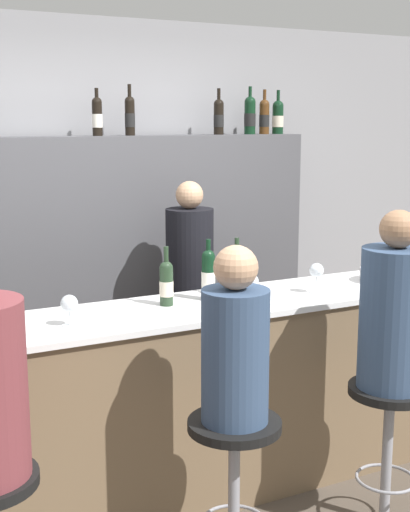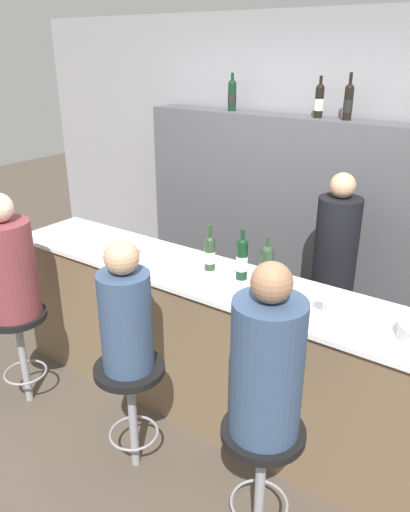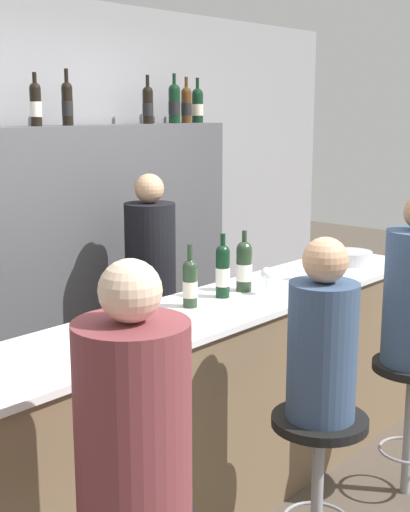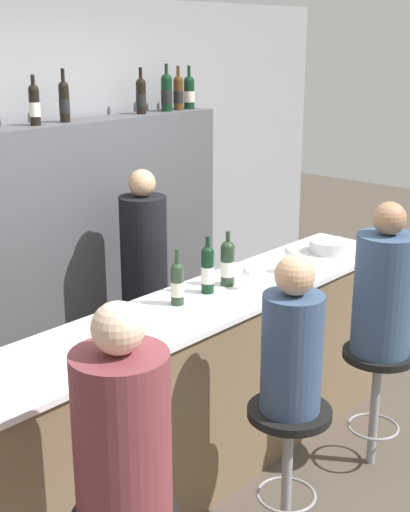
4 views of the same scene
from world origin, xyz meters
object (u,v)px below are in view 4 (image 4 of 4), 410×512
(wine_bottle_backbar_3, at_px, (141,96))
(guest_seated_middle, at_px, (292,344))
(wine_bottle_backbar_5, at_px, (178,92))
(guest_seated_right, at_px, (384,289))
(wine_bottle_counter_1, at_px, (208,269))
(bar_stool_middle, at_px, (288,436))
(wine_bottle_backbar_4, at_px, (167,92))
(bartender, at_px, (145,295))
(guest_seated_left, at_px, (122,429))
(wine_bottle_counter_2, at_px, (228,263))
(wine_glass_0, at_px, (116,323))
(wine_bottle_counter_0, at_px, (177,283))
(metal_bowl, at_px, (329,246))
(bar_stool_right, at_px, (377,375))
(wine_glass_1, at_px, (248,273))
(wine_glass_2, at_px, (291,253))
(wine_bottle_backbar_2, at_px, (64,101))
(wine_bottle_backbar_1, at_px, (34,104))
(wine_bottle_backbar_6, at_px, (189,92))

(wine_bottle_backbar_3, height_order, guest_seated_middle, wine_bottle_backbar_3)
(wine_bottle_backbar_5, bearing_deg, guest_seated_right, -104.86)
(wine_bottle_counter_1, height_order, bar_stool_middle, wine_bottle_counter_1)
(bar_stool_middle, distance_m, guest_seated_right, 0.98)
(wine_bottle_backbar_4, bearing_deg, bartender, -146.08)
(guest_seated_left, bearing_deg, wine_bottle_counter_2, 27.05)
(wine_bottle_backbar_3, height_order, guest_seated_left, wine_bottle_backbar_3)
(wine_glass_0, xyz_separation_m, bartender, (1.06, 0.93, -0.39))
(wine_bottle_counter_0, xyz_separation_m, metal_bowl, (1.32, -0.08, -0.08))
(wine_bottle_backbar_5, height_order, bar_stool_right, wine_bottle_backbar_5)
(guest_seated_right, bearing_deg, guest_seated_middle, -180.00)
(wine_glass_0, xyz_separation_m, bar_stool_right, (1.35, -0.61, -0.57))
(wine_bottle_counter_0, xyz_separation_m, wine_glass_1, (0.42, -0.13, -0.02))
(wine_glass_2, bearing_deg, bar_stool_right, -90.08)
(wine_bottle_backbar_5, relative_size, bar_stool_right, 0.45)
(wine_bottle_counter_1, bearing_deg, wine_bottle_backbar_5, 48.90)
(wine_bottle_backbar_3, xyz_separation_m, wine_glass_1, (-0.56, -1.41, -0.84))
(wine_bottle_backbar_2, distance_m, wine_glass_2, 1.71)
(wine_bottle_backbar_4, distance_m, guest_seated_left, 3.18)
(wine_glass_0, distance_m, guest_seated_middle, 0.80)
(wine_bottle_backbar_5, relative_size, wine_glass_0, 2.21)
(wine_glass_2, bearing_deg, wine_bottle_backbar_1, 116.99)
(wine_bottle_backbar_4, height_order, wine_glass_0, wine_bottle_backbar_4)
(wine_bottle_counter_2, bearing_deg, bar_stool_middle, -120.02)
(wine_bottle_backbar_4, bearing_deg, wine_bottle_backbar_6, -0.00)
(wine_glass_2, distance_m, bar_stool_right, 0.85)
(wine_bottle_backbar_1, bearing_deg, bar_stool_right, -70.44)
(wine_bottle_backbar_3, relative_size, bar_stool_middle, 0.45)
(wine_bottle_counter_2, distance_m, wine_bottle_backbar_5, 1.79)
(wine_bottle_backbar_4, xyz_separation_m, guest_seated_middle, (-1.26, -2.02, -0.94))
(wine_bottle_counter_0, relative_size, wine_bottle_backbar_3, 0.95)
(wine_bottle_counter_2, height_order, wine_bottle_backbar_1, wine_bottle_backbar_1)
(wine_bottle_counter_2, relative_size, bar_stool_middle, 0.44)
(guest_seated_right, relative_size, bartender, 0.54)
(guest_seated_middle, bearing_deg, bar_stool_right, 0.00)
(guest_seated_left, bearing_deg, wine_bottle_backbar_3, 44.91)
(bar_stool_middle, distance_m, bar_stool_right, 0.84)
(wine_bottle_backbar_2, height_order, bar_stool_right, wine_bottle_backbar_2)
(wine_bottle_backbar_3, xyz_separation_m, wine_glass_2, (-0.16, -1.41, -0.82))
(bartender, bearing_deg, bar_stool_middle, -109.46)
(metal_bowl, bearing_deg, wine_bottle_backbar_3, 103.81)
(wine_bottle_backbar_6, relative_size, wine_glass_0, 2.19)
(guest_seated_left, distance_m, guest_seated_middle, 1.02)
(wine_bottle_backbar_1, xyz_separation_m, wine_bottle_backbar_5, (1.26, 0.00, -0.00))
(wine_bottle_backbar_3, bearing_deg, bartender, -133.91)
(guest_seated_middle, bearing_deg, wine_bottle_backbar_4, 58.10)
(wine_bottle_backbar_3, distance_m, bar_stool_right, 2.47)
(bar_stool_middle, bearing_deg, wine_bottle_backbar_5, 55.71)
(wine_bottle_backbar_3, xyz_separation_m, bar_stool_right, (-0.16, -2.02, -1.40))
(wine_bottle_counter_0, relative_size, wine_glass_0, 2.10)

